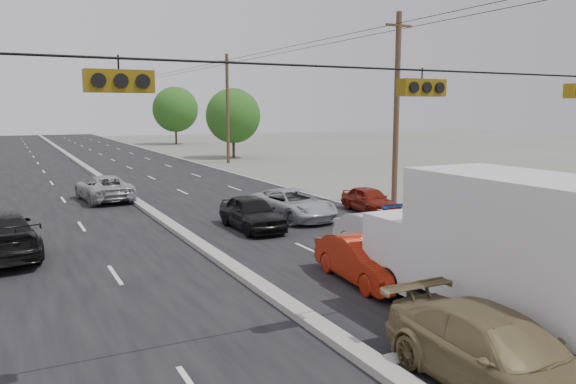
% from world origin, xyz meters
% --- Properties ---
extents(ground, '(200.00, 200.00, 0.00)m').
position_xyz_m(ground, '(0.00, 0.00, 0.00)').
color(ground, '#606356').
rests_on(ground, ground).
extents(road_surface, '(20.00, 160.00, 0.02)m').
position_xyz_m(road_surface, '(0.00, 30.00, 0.00)').
color(road_surface, black).
rests_on(road_surface, ground).
extents(center_median, '(0.50, 160.00, 0.20)m').
position_xyz_m(center_median, '(0.00, 30.00, 0.10)').
color(center_median, gray).
rests_on(center_median, ground).
extents(utility_pole_right_b, '(1.60, 0.30, 10.00)m').
position_xyz_m(utility_pole_right_b, '(12.50, 15.00, 5.11)').
color(utility_pole_right_b, '#422D1E').
rests_on(utility_pole_right_b, ground).
extents(utility_pole_right_c, '(1.60, 0.30, 10.00)m').
position_xyz_m(utility_pole_right_c, '(12.50, 40.00, 5.11)').
color(utility_pole_right_c, '#422D1E').
rests_on(utility_pole_right_c, ground).
extents(traffic_signals, '(25.00, 0.30, 0.54)m').
position_xyz_m(traffic_signals, '(1.40, 0.00, 5.49)').
color(traffic_signals, black).
rests_on(traffic_signals, ground).
extents(tree_right_mid, '(5.60, 5.60, 7.14)m').
position_xyz_m(tree_right_mid, '(15.00, 45.00, 4.34)').
color(tree_right_mid, '#382619').
rests_on(tree_right_mid, ground).
extents(tree_right_far, '(6.40, 6.40, 8.16)m').
position_xyz_m(tree_right_far, '(16.00, 70.00, 4.96)').
color(tree_right_far, '#382619').
rests_on(tree_right_far, ground).
extents(box_truck, '(2.55, 7.12, 3.61)m').
position_xyz_m(box_truck, '(3.79, -0.12, 1.85)').
color(box_truck, black).
rests_on(box_truck, ground).
extents(tan_sedan, '(2.04, 4.89, 1.41)m').
position_xyz_m(tan_sedan, '(1.40, -2.42, 0.71)').
color(tan_sedan, olive).
rests_on(tan_sedan, ground).
extents(red_sedan, '(1.72, 4.15, 1.34)m').
position_xyz_m(red_sedan, '(3.00, 3.99, 0.67)').
color(red_sedan, '#9A1D09').
rests_on(red_sedan, ground).
extents(queue_car_a, '(1.70, 4.19, 1.43)m').
position_xyz_m(queue_car_a, '(2.90, 12.13, 0.71)').
color(queue_car_a, black).
rests_on(queue_car_a, ground).
extents(queue_car_b, '(1.60, 4.30, 1.40)m').
position_xyz_m(queue_car_b, '(5.23, 6.21, 0.70)').
color(queue_car_b, silver).
rests_on(queue_car_b, ground).
extents(queue_car_c, '(2.81, 5.11, 1.36)m').
position_xyz_m(queue_car_c, '(5.51, 13.41, 0.68)').
color(queue_car_c, '#A7A9AF').
rests_on(queue_car_c, ground).
extents(queue_car_d, '(2.25, 5.39, 1.56)m').
position_xyz_m(queue_car_d, '(7.00, 4.77, 0.78)').
color(queue_car_d, navy).
rests_on(queue_car_d, ground).
extents(queue_car_e, '(1.71, 3.74, 1.24)m').
position_xyz_m(queue_car_e, '(9.60, 13.19, 0.62)').
color(queue_car_e, maroon).
rests_on(queue_car_e, ground).
extents(oncoming_far, '(2.75, 5.26, 1.41)m').
position_xyz_m(oncoming_far, '(-1.40, 22.68, 0.71)').
color(oncoming_far, '#9E9FA5').
rests_on(oncoming_far, ground).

